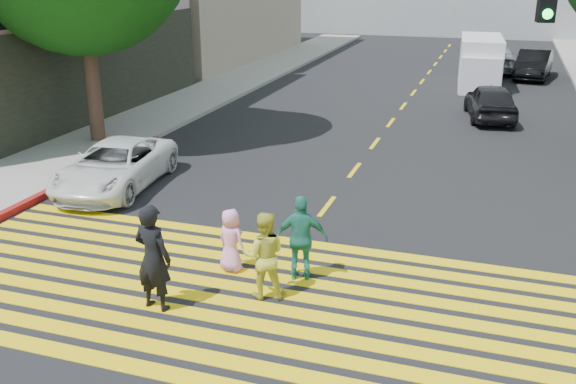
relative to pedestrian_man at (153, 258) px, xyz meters
The scene contains 14 objects.
ground 1.84m from the pedestrian_man, 15.59° to the right, with size 120.00×120.00×0.00m, color black.
sidewalk_left 22.70m from the pedestrian_man, 107.94° to the left, with size 3.00×40.00×0.15m, color gray.
curb_red 7.80m from the pedestrian_man, 133.99° to the left, with size 0.20×8.00×0.16m, color maroon.
crosswalk 1.98m from the pedestrian_man, 29.34° to the left, with size 13.40×5.30×0.01m.
lane_line 22.15m from the pedestrian_man, 86.07° to the left, with size 0.12×34.40×0.01m.
pedestrian_man is the anchor object (origin of this frame).
pedestrian_woman 1.89m from the pedestrian_man, 31.06° to the left, with size 0.77×0.60×1.59m, color gold.
pedestrian_child 1.87m from the pedestrian_man, 68.86° to the left, with size 0.61×0.40×1.25m, color #F698D6.
pedestrian_extra 2.73m from the pedestrian_man, 41.66° to the left, with size 0.96×0.40×1.64m, color #277D70.
white_sedan 6.59m from the pedestrian_man, 128.25° to the left, with size 1.99×4.31×1.20m, color white.
dark_car_near 17.04m from the pedestrian_man, 73.21° to the left, with size 1.59×3.96×1.35m, color black.
silver_car 28.21m from the pedestrian_man, 80.15° to the left, with size 1.85×4.56×1.32m, color #A0A2AD.
dark_car_parked 27.09m from the pedestrian_man, 75.75° to the left, with size 1.49×4.27×1.41m, color black.
white_van 23.29m from the pedestrian_man, 79.62° to the left, with size 2.15×4.96×2.29m.
Camera 1 is at (3.67, -8.04, 5.60)m, focal length 40.00 mm.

